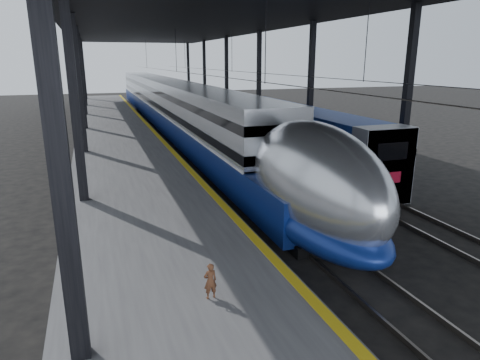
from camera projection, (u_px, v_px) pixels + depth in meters
name	position (u px, v px, depth m)	size (l,w,h in m)	color
ground	(264.00, 253.00, 14.80)	(160.00, 160.00, 0.00)	black
platform	(119.00, 143.00, 31.77)	(6.00, 80.00, 1.00)	#4C4C4F
yellow_strip	(156.00, 134.00, 32.51)	(0.30, 80.00, 0.01)	gold
rails	(222.00, 142.00, 34.40)	(6.52, 80.00, 0.16)	slate
canopy	(186.00, 22.00, 31.14)	(18.00, 75.00, 9.47)	black
tgv_train	(172.00, 108.00, 40.18)	(3.18, 65.20, 4.56)	silver
second_train	(218.00, 107.00, 43.61)	(2.61, 56.05, 3.60)	navy
child	(210.00, 281.00, 10.00)	(0.32, 0.21, 0.89)	#532E1B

